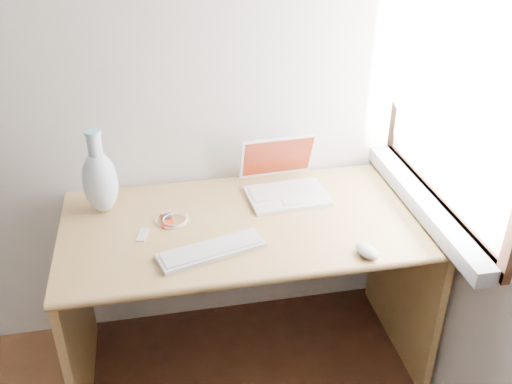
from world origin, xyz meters
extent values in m
cube|color=white|center=(1.75, 1.30, 1.32)|extent=(0.01, 0.90, 1.00)
cube|color=gray|center=(1.69, 1.30, 0.79)|extent=(0.10, 0.96, 0.06)
cube|color=white|center=(1.67, 1.30, 1.35)|extent=(0.02, 0.84, 0.92)
cube|color=tan|center=(1.01, 1.38, 0.73)|extent=(1.40, 0.70, 0.03)
cube|color=tan|center=(0.33, 1.38, 0.36)|extent=(0.03, 0.66, 0.71)
cube|color=tan|center=(1.70, 1.38, 0.36)|extent=(0.03, 0.66, 0.71)
cube|color=tan|center=(1.01, 1.72, 0.48)|extent=(1.34, 0.03, 0.47)
cube|color=white|center=(1.20, 1.52, 0.75)|extent=(0.33, 0.24, 0.02)
cube|color=white|center=(1.20, 1.52, 0.76)|extent=(0.30, 0.14, 0.00)
cube|color=white|center=(1.20, 1.63, 0.86)|extent=(0.32, 0.10, 0.20)
cube|color=maroon|center=(1.20, 1.63, 0.86)|extent=(0.30, 0.09, 0.18)
cube|color=white|center=(0.85, 1.20, 0.75)|extent=(0.39, 0.21, 0.02)
cube|color=white|center=(0.85, 1.20, 0.76)|extent=(0.36, 0.18, 0.00)
ellipsoid|color=white|center=(1.38, 1.08, 0.76)|extent=(0.09, 0.12, 0.04)
cube|color=red|center=(0.71, 1.43, 0.75)|extent=(0.05, 0.10, 0.01)
cube|color=black|center=(0.71, 1.43, 0.75)|extent=(0.04, 0.04, 0.00)
torus|color=white|center=(0.73, 1.43, 0.75)|extent=(0.13, 0.13, 0.01)
cube|color=white|center=(0.62, 1.35, 0.74)|extent=(0.05, 0.09, 0.01)
ellipsoid|color=silver|center=(0.48, 1.56, 0.87)|extent=(0.13, 0.13, 0.25)
cylinder|color=silver|center=(0.48, 1.56, 1.02)|extent=(0.05, 0.05, 0.10)
cylinder|color=#95DBEF|center=(0.48, 1.56, 1.08)|extent=(0.06, 0.06, 0.01)
camera|label=1|loc=(0.70, -0.42, 1.92)|focal=40.00mm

